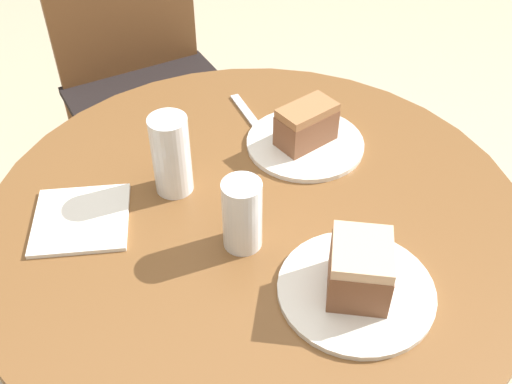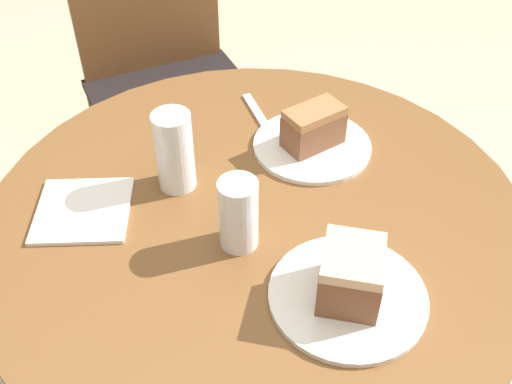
{
  "view_description": "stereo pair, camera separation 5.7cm",
  "coord_description": "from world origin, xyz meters",
  "px_view_note": "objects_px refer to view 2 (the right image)",
  "views": [
    {
      "loc": [
        -0.24,
        -0.73,
        1.43
      ],
      "look_at": [
        0.0,
        0.0,
        0.74
      ],
      "focal_mm": 42.0,
      "sensor_mm": 36.0,
      "label": 1
    },
    {
      "loc": [
        -0.19,
        -0.74,
        1.43
      ],
      "look_at": [
        0.0,
        0.0,
        0.74
      ],
      "focal_mm": 42.0,
      "sensor_mm": 36.0,
      "label": 2
    }
  ],
  "objects_px": {
    "cake_slice_far": "(351,274)",
    "glass_water": "(175,155)",
    "cake_slice_near": "(314,127)",
    "glass_lemonade": "(239,217)",
    "plate_far": "(348,296)",
    "chair": "(166,68)",
    "plate_near": "(312,146)"
  },
  "relations": [
    {
      "from": "chair",
      "to": "cake_slice_far",
      "type": "height_order",
      "value": "chair"
    },
    {
      "from": "cake_slice_near",
      "to": "glass_water",
      "type": "xyz_separation_m",
      "value": [
        -0.27,
        -0.04,
        0.02
      ]
    },
    {
      "from": "chair",
      "to": "glass_water",
      "type": "bearing_deg",
      "value": -105.09
    },
    {
      "from": "plate_far",
      "to": "cake_slice_far",
      "type": "height_order",
      "value": "cake_slice_far"
    },
    {
      "from": "glass_lemonade",
      "to": "glass_water",
      "type": "relative_size",
      "value": 0.84
    },
    {
      "from": "plate_near",
      "to": "cake_slice_far",
      "type": "bearing_deg",
      "value": -99.67
    },
    {
      "from": "cake_slice_far",
      "to": "glass_lemonade",
      "type": "xyz_separation_m",
      "value": [
        -0.13,
        0.15,
        0.0
      ]
    },
    {
      "from": "plate_near",
      "to": "cake_slice_far",
      "type": "height_order",
      "value": "cake_slice_far"
    },
    {
      "from": "plate_near",
      "to": "glass_lemonade",
      "type": "height_order",
      "value": "glass_lemonade"
    },
    {
      "from": "cake_slice_far",
      "to": "glass_water",
      "type": "xyz_separation_m",
      "value": [
        -0.21,
        0.32,
        0.01
      ]
    },
    {
      "from": "plate_far",
      "to": "cake_slice_near",
      "type": "height_order",
      "value": "cake_slice_near"
    },
    {
      "from": "glass_lemonade",
      "to": "plate_far",
      "type": "bearing_deg",
      "value": -49.01
    },
    {
      "from": "plate_far",
      "to": "glass_water",
      "type": "relative_size",
      "value": 1.58
    },
    {
      "from": "chair",
      "to": "cake_slice_near",
      "type": "distance_m",
      "value": 0.78
    },
    {
      "from": "plate_near",
      "to": "plate_far",
      "type": "bearing_deg",
      "value": -99.67
    },
    {
      "from": "plate_near",
      "to": "glass_water",
      "type": "height_order",
      "value": "glass_water"
    },
    {
      "from": "cake_slice_far",
      "to": "glass_lemonade",
      "type": "height_order",
      "value": "glass_lemonade"
    },
    {
      "from": "cake_slice_near",
      "to": "cake_slice_far",
      "type": "relative_size",
      "value": 0.99
    },
    {
      "from": "plate_far",
      "to": "glass_lemonade",
      "type": "relative_size",
      "value": 1.88
    },
    {
      "from": "plate_far",
      "to": "glass_lemonade",
      "type": "xyz_separation_m",
      "value": [
        -0.13,
        0.15,
        0.05
      ]
    },
    {
      "from": "chair",
      "to": "glass_water",
      "type": "xyz_separation_m",
      "value": [
        -0.06,
        -0.75,
        0.26
      ]
    },
    {
      "from": "cake_slice_near",
      "to": "glass_lemonade",
      "type": "bearing_deg",
      "value": -132.6
    },
    {
      "from": "plate_near",
      "to": "glass_lemonade",
      "type": "relative_size",
      "value": 1.8
    },
    {
      "from": "cake_slice_far",
      "to": "plate_far",
      "type": "bearing_deg",
      "value": 116.57
    },
    {
      "from": "plate_far",
      "to": "glass_water",
      "type": "distance_m",
      "value": 0.39
    },
    {
      "from": "chair",
      "to": "plate_near",
      "type": "relative_size",
      "value": 4.23
    },
    {
      "from": "plate_far",
      "to": "glass_lemonade",
      "type": "distance_m",
      "value": 0.21
    },
    {
      "from": "chair",
      "to": "plate_far",
      "type": "bearing_deg",
      "value": -92.62
    },
    {
      "from": "cake_slice_near",
      "to": "glass_lemonade",
      "type": "xyz_separation_m",
      "value": [
        -0.2,
        -0.21,
        0.01
      ]
    },
    {
      "from": "cake_slice_far",
      "to": "glass_lemonade",
      "type": "relative_size",
      "value": 1.01
    },
    {
      "from": "plate_far",
      "to": "glass_lemonade",
      "type": "bearing_deg",
      "value": 130.99
    },
    {
      "from": "cake_slice_far",
      "to": "glass_lemonade",
      "type": "bearing_deg",
      "value": 130.99
    }
  ]
}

